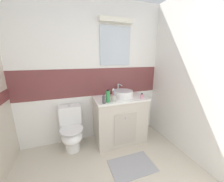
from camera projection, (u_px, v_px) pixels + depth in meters
wall_back_tiled at (93, 73)px, 2.36m from camera, size 3.20×0.20×2.50m
wall_right_plain at (216, 81)px, 1.65m from camera, size 0.10×3.48×2.50m
vanity_cabinet at (120, 119)px, 2.42m from camera, size 0.92×0.55×0.85m
sink_basin at (122, 93)px, 2.34m from camera, size 0.37×0.41×0.21m
toilet at (72, 130)px, 2.18m from camera, size 0.37×0.50×0.76m
toothbrush_cup at (114, 98)px, 2.08m from camera, size 0.07×0.07×0.22m
soap_dispenser at (104, 100)px, 1.99m from camera, size 0.05×0.05×0.16m
perfume_flask_small at (142, 96)px, 2.23m from camera, size 0.04×0.03×0.10m
shampoo_bottle_tall at (108, 96)px, 2.04m from camera, size 0.06×0.06×0.20m
bath_mat at (132, 166)px, 1.90m from camera, size 0.64×0.42×0.01m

